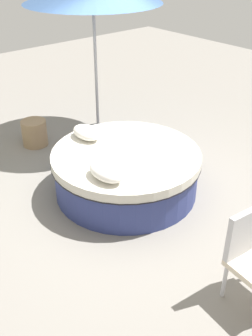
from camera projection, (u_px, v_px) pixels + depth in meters
ground_plane at (126, 190)px, 5.54m from camera, size 16.00×16.00×0.00m
round_bed at (126, 171)px, 5.38m from camera, size 2.02×2.02×0.61m
throw_pillow_0 at (86, 132)px, 5.54m from camera, size 0.48×0.30×0.18m
throw_pillow_1 at (106, 172)px, 4.62m from camera, size 0.51×0.31×0.19m
side_table at (35, 133)px, 6.62m from camera, size 0.42×0.42×0.44m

